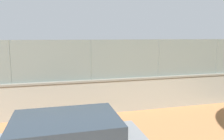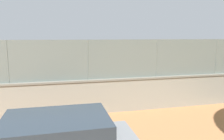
% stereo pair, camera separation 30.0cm
% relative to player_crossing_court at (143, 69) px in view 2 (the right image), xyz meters
% --- Properties ---
extents(ground_plane, '(260.00, 260.00, 0.00)m').
position_rel_player_crossing_court_xyz_m(ground_plane, '(2.13, -5.38, -0.98)').
color(ground_plane, '#A36B42').
extents(perimeter_wall, '(25.40, 1.00, 1.49)m').
position_rel_player_crossing_court_xyz_m(perimeter_wall, '(4.64, 5.87, -0.22)').
color(perimeter_wall, gray).
rests_on(perimeter_wall, ground_plane).
extents(fence_panel_on_wall, '(24.95, 0.68, 1.68)m').
position_rel_player_crossing_court_xyz_m(fence_panel_on_wall, '(4.64, 5.87, 1.35)').
color(fence_panel_on_wall, slate).
rests_on(fence_panel_on_wall, perimeter_wall).
extents(player_crossing_court, '(0.76, 1.21, 1.65)m').
position_rel_player_crossing_court_xyz_m(player_crossing_court, '(0.00, 0.00, 0.00)').
color(player_crossing_court, black).
rests_on(player_crossing_court, ground_plane).
extents(player_at_service_line, '(0.85, 1.06, 1.50)m').
position_rel_player_crossing_court_xyz_m(player_at_service_line, '(3.09, -6.23, -0.10)').
color(player_at_service_line, '#B2B2B2').
rests_on(player_at_service_line, ground_plane).
extents(sports_ball, '(0.12, 0.12, 0.12)m').
position_rel_player_crossing_court_xyz_m(sports_ball, '(0.15, 2.38, 0.08)').
color(sports_ball, yellow).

